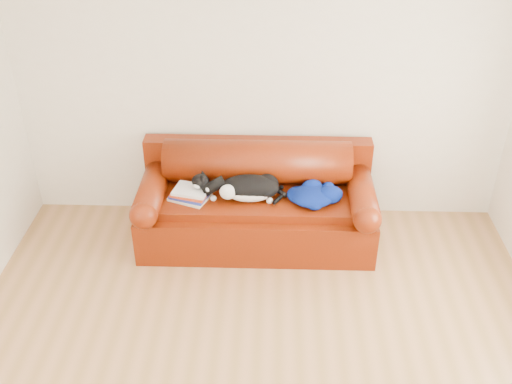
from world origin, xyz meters
TOP-DOWN VIEW (x-y plane):
  - ground at (0.00, 0.00)m, footprint 4.50×4.50m
  - room_shell at (0.12, 0.02)m, footprint 4.52×4.02m
  - sofa_base at (-0.05, 1.49)m, footprint 2.10×0.90m
  - sofa_back at (-0.05, 1.74)m, footprint 2.10×1.01m
  - book_stack at (-0.63, 1.40)m, footprint 0.39×0.35m
  - cat at (-0.11, 1.41)m, footprint 0.76×0.41m
  - blanket at (0.46, 1.40)m, footprint 0.56×0.47m

SIDE VIEW (x-z plane):
  - ground at x=0.00m, z-range 0.00..0.00m
  - sofa_base at x=-0.05m, z-range -0.01..0.49m
  - sofa_back at x=-0.05m, z-range 0.10..0.98m
  - book_stack at x=-0.63m, z-range 0.50..0.60m
  - blanket at x=0.46m, z-range 0.49..0.64m
  - cat at x=-0.11m, z-range 0.47..0.74m
  - room_shell at x=0.12m, z-range 0.36..2.97m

